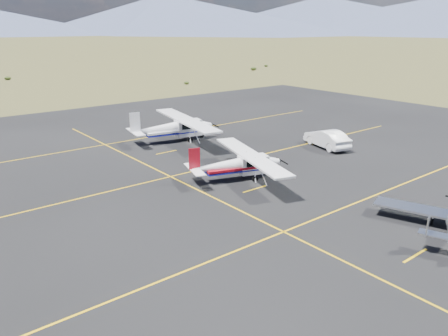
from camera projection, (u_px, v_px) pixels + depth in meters
name	position (u px, v px, depth m)	size (l,w,h in m)	color
ground	(384.00, 215.00, 24.53)	(1600.00, 1600.00, 0.00)	#383D1C
apron	(292.00, 181.00, 29.74)	(72.00, 72.00, 0.02)	black
aircraft_cessna	(237.00, 164.00, 29.81)	(6.79, 9.88, 2.53)	white
aircraft_plain	(174.00, 127.00, 39.63)	(7.29, 11.75, 2.97)	white
sedan	(327.00, 139.00, 37.77)	(1.66, 4.76, 1.57)	white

